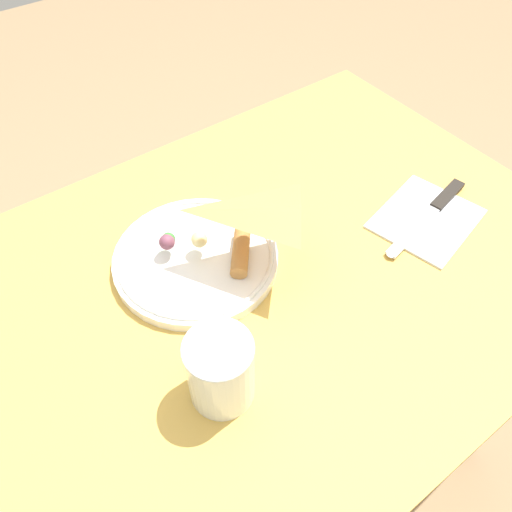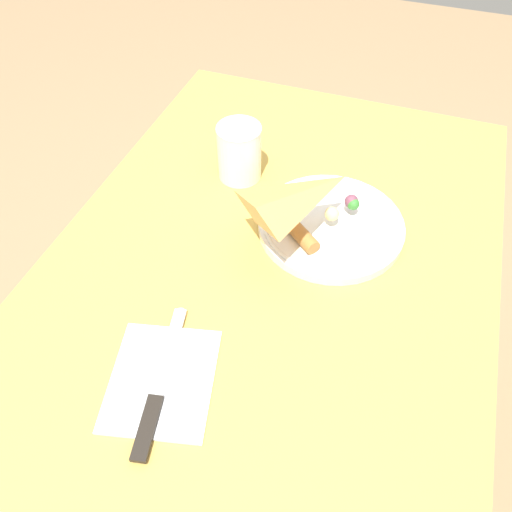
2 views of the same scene
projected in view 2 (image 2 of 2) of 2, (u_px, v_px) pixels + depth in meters
ground_plane at (267, 434)px, 1.37m from camera, size 6.00×6.00×0.00m
dining_table at (273, 300)px, 0.90m from camera, size 0.95×0.68×0.76m
plate_pizza at (332, 223)px, 0.81m from camera, size 0.24×0.24×0.05m
milk_glass at (240, 154)px, 0.88m from camera, size 0.08×0.08×0.10m
napkin_folded at (162, 379)px, 0.64m from camera, size 0.18×0.16×0.00m
butter_knife at (159, 386)px, 0.63m from camera, size 0.22×0.06×0.01m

